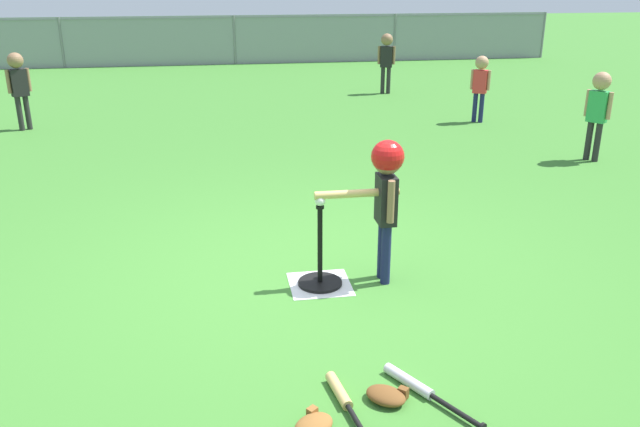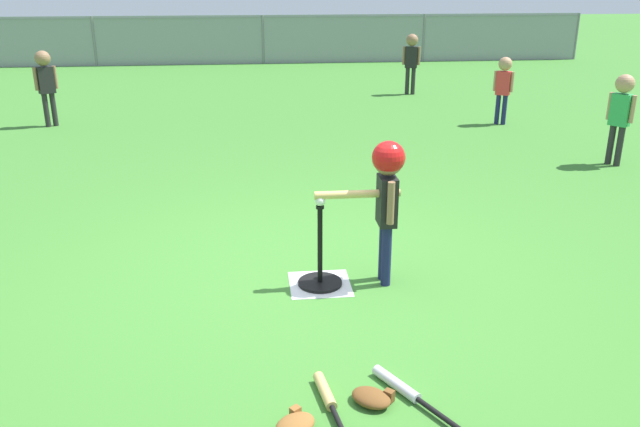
{
  "view_description": "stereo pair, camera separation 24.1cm",
  "coord_description": "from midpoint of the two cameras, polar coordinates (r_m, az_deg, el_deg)",
  "views": [
    {
      "loc": [
        -0.59,
        -4.36,
        2.13
      ],
      "look_at": [
        0.1,
        -0.17,
        0.55
      ],
      "focal_mm": 36.49,
      "sensor_mm": 36.0,
      "label": 1
    },
    {
      "loc": [
        -0.35,
        -4.39,
        2.13
      ],
      "look_at": [
        0.1,
        -0.17,
        0.55
      ],
      "focal_mm": 36.49,
      "sensor_mm": 36.0,
      "label": 2
    }
  ],
  "objects": [
    {
      "name": "batting_tee",
      "position": [
        4.7,
        -1.47,
        -5.25
      ],
      "size": [
        0.32,
        0.32,
        0.61
      ],
      "color": "black",
      "rests_on": "ground_plane"
    },
    {
      "name": "fielder_deep_left",
      "position": [
        10.23,
        -25.56,
        10.46
      ],
      "size": [
        0.28,
        0.22,
        1.09
      ],
      "color": "#262626",
      "rests_on": "ground_plane"
    },
    {
      "name": "glove_by_plate",
      "position": [
        3.56,
        3.87,
        -15.67
      ],
      "size": [
        0.27,
        0.27,
        0.07
      ],
      "color": "brown",
      "rests_on": "ground_plane"
    },
    {
      "name": "spare_bat_wood",
      "position": [
        3.55,
        -0.01,
        -15.85
      ],
      "size": [
        0.14,
        0.57,
        0.06
      ],
      "color": "#DBB266",
      "rests_on": "ground_plane"
    },
    {
      "name": "glove_near_bats",
      "position": [
        3.37,
        -2.73,
        -18.08
      ],
      "size": [
        0.27,
        0.26,
        0.07
      ],
      "color": "brown",
      "rests_on": "ground_plane"
    },
    {
      "name": "fielder_near_left",
      "position": [
        10.03,
        13.22,
        11.33
      ],
      "size": [
        0.25,
        0.2,
        0.98
      ],
      "color": "#191E4C",
      "rests_on": "ground_plane"
    },
    {
      "name": "fielder_deep_right",
      "position": [
        12.25,
        5.27,
        13.65
      ],
      "size": [
        0.31,
        0.21,
        1.08
      ],
      "color": "#262626",
      "rests_on": "ground_plane"
    },
    {
      "name": "home_plate",
      "position": [
        4.74,
        -1.46,
        -6.21
      ],
      "size": [
        0.44,
        0.44,
        0.01
      ],
      "primitive_type": "cube",
      "color": "white",
      "rests_on": "ground_plane"
    },
    {
      "name": "outfield_fence",
      "position": [
        16.41,
        -7.95,
        14.98
      ],
      "size": [
        16.06,
        0.06,
        1.15
      ],
      "color": "slate",
      "rests_on": "ground_plane"
    },
    {
      "name": "spare_bat_silver",
      "position": [
        3.65,
        6.66,
        -14.91
      ],
      "size": [
        0.38,
        0.61,
        0.06
      ],
      "color": "silver",
      "rests_on": "ground_plane"
    },
    {
      "name": "ground_plane",
      "position": [
        4.89,
        -2.93,
        -5.43
      ],
      "size": [
        60.0,
        60.0,
        0.0
      ],
      "primitive_type": "plane",
      "color": "#3D7A2D"
    },
    {
      "name": "baseball_on_tee",
      "position": [
        4.49,
        -1.53,
        1.11
      ],
      "size": [
        0.07,
        0.07,
        0.07
      ],
      "primitive_type": "sphere",
      "color": "white",
      "rests_on": "batting_tee"
    },
    {
      "name": "fielder_near_right",
      "position": [
        8.29,
        22.47,
        8.83
      ],
      "size": [
        0.22,
        0.26,
        1.05
      ],
      "color": "#262626",
      "rests_on": "ground_plane"
    },
    {
      "name": "batter_child",
      "position": [
        4.54,
        4.23,
        2.69
      ],
      "size": [
        0.63,
        0.3,
        1.06
      ],
      "color": "#191E4C",
      "rests_on": "ground_plane"
    }
  ]
}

